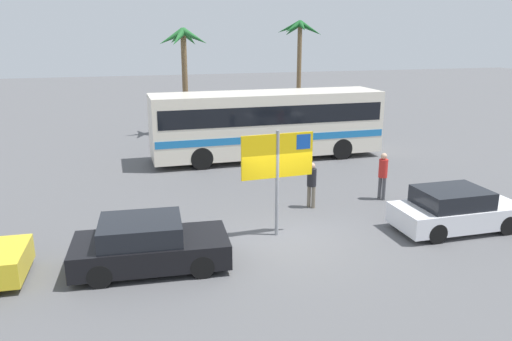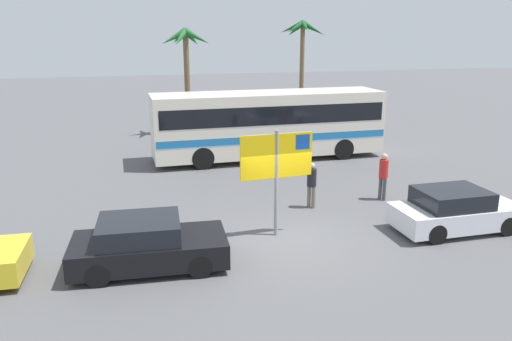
# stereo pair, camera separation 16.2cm
# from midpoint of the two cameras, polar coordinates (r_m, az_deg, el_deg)

# --- Properties ---
(ground) EXTENTS (120.00, 120.00, 0.00)m
(ground) POSITION_cam_midpoint_polar(r_m,az_deg,el_deg) (14.81, 3.78, -8.00)
(ground) COLOR #565659
(bus_front_coach) EXTENTS (10.93, 2.60, 3.17)m
(bus_front_coach) POSITION_cam_midpoint_polar(r_m,az_deg,el_deg) (23.88, 1.63, 5.58)
(bus_front_coach) COLOR silver
(bus_front_coach) RESTS_ON ground
(ferry_sign) EXTENTS (2.20, 0.18, 3.20)m
(ferry_sign) POSITION_cam_midpoint_polar(r_m,az_deg,el_deg) (14.49, 2.86, 1.21)
(ferry_sign) COLOR gray
(ferry_sign) RESTS_ON ground
(car_white) EXTENTS (3.92, 1.76, 1.32)m
(car_white) POSITION_cam_midpoint_polar(r_m,az_deg,el_deg) (16.51, 22.03, -4.27)
(car_white) COLOR silver
(car_white) RESTS_ON ground
(car_black) EXTENTS (4.06, 2.14, 1.32)m
(car_black) POSITION_cam_midpoint_polar(r_m,az_deg,el_deg) (13.27, -11.98, -8.23)
(car_black) COLOR black
(car_black) RESTS_ON ground
(pedestrian_crossing_lot) EXTENTS (0.32, 0.32, 1.73)m
(pedestrian_crossing_lot) POSITION_cam_midpoint_polar(r_m,az_deg,el_deg) (18.56, 14.56, -0.23)
(pedestrian_crossing_lot) COLOR #4C4C51
(pedestrian_crossing_lot) RESTS_ON ground
(pedestrian_by_bus) EXTENTS (0.32, 0.32, 1.60)m
(pedestrian_by_bus) POSITION_cam_midpoint_polar(r_m,az_deg,el_deg) (17.29, 6.63, -1.27)
(pedestrian_by_bus) COLOR #706656
(pedestrian_by_bus) RESTS_ON ground
(palm_tree_seaside) EXTENTS (3.03, 2.87, 6.15)m
(palm_tree_seaside) POSITION_cam_midpoint_polar(r_m,az_deg,el_deg) (29.58, -7.77, 13.51)
(palm_tree_seaside) COLOR brown
(palm_tree_seaside) RESTS_ON ground
(palm_tree_inland) EXTENTS (3.26, 3.37, 6.71)m
(palm_tree_inland) POSITION_cam_midpoint_polar(r_m,az_deg,el_deg) (37.02, 5.48, 14.87)
(palm_tree_inland) COLOR brown
(palm_tree_inland) RESTS_ON ground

